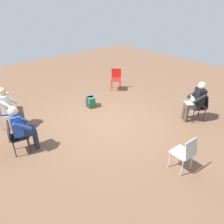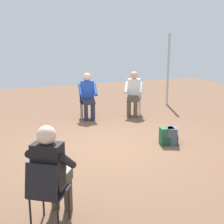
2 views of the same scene
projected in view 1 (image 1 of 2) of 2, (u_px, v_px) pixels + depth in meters
ground_plane at (107, 123)px, 6.60m from camera, size 16.69×16.69×0.00m
chair_northeast at (116, 78)px, 8.75m from camera, size 0.59×0.58×0.85m
chair_southeast at (200, 105)px, 6.56m from camera, size 0.58×0.57×0.85m
chair_northwest at (4, 112)px, 6.17m from camera, size 0.58×0.56×0.85m
chair_west at (15, 135)px, 5.17m from camera, size 0.50×0.47×0.85m
chair_south at (185, 152)px, 4.61m from camera, size 0.43×0.46×0.85m
person_with_laptop at (196, 100)px, 6.46m from camera, size 0.64×0.63×1.24m
person_in_white at (9, 106)px, 6.10m from camera, size 0.63×0.63×1.24m
person_in_blue at (21, 126)px, 5.14m from camera, size 0.57×0.56×1.24m
backpack_near_laptop_user at (91, 103)px, 7.49m from camera, size 0.29×0.32×0.36m
backpack_by_empty_chair at (90, 101)px, 7.58m from camera, size 0.34×0.32×0.36m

